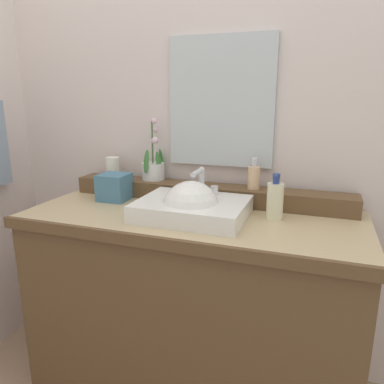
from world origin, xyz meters
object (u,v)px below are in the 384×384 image
(potted_plant, at_px, (153,167))
(soap_dispenser, at_px, (254,177))
(lotion_bottle, at_px, (275,200))
(tissue_box, at_px, (114,187))
(sink_basin, at_px, (192,209))
(tumbler_cup, at_px, (113,167))

(potted_plant, relative_size, soap_dispenser, 2.15)
(lotion_bottle, bearing_deg, soap_dispenser, 126.46)
(potted_plant, bearing_deg, soap_dispenser, -2.84)
(lotion_bottle, xyz_separation_m, tissue_box, (-0.73, 0.03, -0.02))
(sink_basin, bearing_deg, soap_dispenser, 51.57)
(tumbler_cup, distance_m, tissue_box, 0.17)
(soap_dispenser, bearing_deg, tissue_box, -169.24)
(tumbler_cup, bearing_deg, tissue_box, -56.99)
(sink_basin, relative_size, tumbler_cup, 4.30)
(tumbler_cup, xyz_separation_m, tissue_box, (0.08, -0.13, -0.06))
(soap_dispenser, height_order, tumbler_cup, soap_dispenser)
(soap_dispenser, xyz_separation_m, tissue_box, (-0.62, -0.12, -0.07))
(soap_dispenser, bearing_deg, lotion_bottle, -53.54)
(sink_basin, bearing_deg, lotion_bottle, 17.07)
(potted_plant, xyz_separation_m, lotion_bottle, (0.60, -0.18, -0.06))
(potted_plant, bearing_deg, tumbler_cup, -176.66)
(tumbler_cup, distance_m, lotion_bottle, 0.83)
(potted_plant, relative_size, tissue_box, 2.23)
(potted_plant, distance_m, tumbler_cup, 0.22)
(sink_basin, xyz_separation_m, soap_dispenser, (0.19, 0.25, 0.09))
(tumbler_cup, bearing_deg, potted_plant, 3.34)
(potted_plant, xyz_separation_m, tumbler_cup, (-0.21, -0.01, -0.01))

